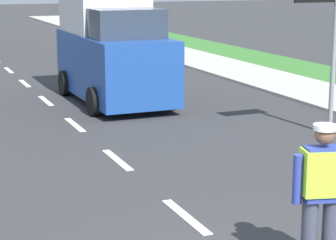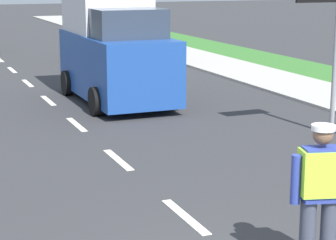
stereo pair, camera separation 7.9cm
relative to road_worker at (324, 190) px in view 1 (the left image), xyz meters
The scene contains 5 objects.
sidewalk_right 11.39m from the road_worker, 55.33° to the left, with size 2.40×72.00×0.14m, color #B2ADA3.
road_worker is the anchor object (origin of this frame).
lane_direction_sign 6.56m from the road_worker, 54.61° to the left, with size 1.16×0.11×3.20m.
delivery_truck 10.50m from the road_worker, 85.07° to the left, with size 2.16×4.60×3.54m.
car_parked_far 17.80m from the road_worker, 78.46° to the left, with size 2.05×3.99×2.11m.
Camera 1 is at (-3.43, -4.93, 3.24)m, focal length 69.37 mm.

